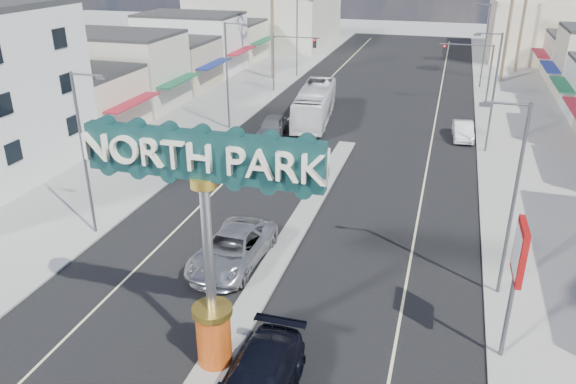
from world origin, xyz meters
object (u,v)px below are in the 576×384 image
Objects in this scene: streetlight_l_mid at (229,71)px; suv_left at (232,249)px; streetlight_r_mid at (492,87)px; streetlight_l_far at (298,34)px; gateway_sign at (206,227)px; traffic_signal_left at (290,53)px; streetlight_l_near at (85,147)px; car_parked_left at (272,127)px; bank_pylon_sign at (518,259)px; traffic_signal_right at (472,62)px; streetlight_r_far at (484,42)px; streetlight_r_near at (511,193)px; city_bus at (315,104)px; car_parked_right at (463,131)px.

suv_left is (8.38, -20.95, -4.19)m from streetlight_l_mid.
streetlight_r_mid reaches higher than suv_left.
streetlight_l_mid and streetlight_l_far have the same top height.
gateway_sign is 43.04m from traffic_signal_left.
streetlight_l_near is 1.00× the size of streetlight_r_mid.
car_parked_left is (4.06, -0.96, -4.22)m from streetlight_l_mid.
streetlight_l_mid is 22.95m from suv_left.
streetlight_l_mid is at bearing 129.27° from bank_pylon_sign.
suv_left is (-11.24, -34.95, -3.40)m from traffic_signal_right.
suv_left is at bearing 162.95° from bank_pylon_sign.
streetlight_l_near reaches higher than suv_left.
streetlight_l_near and streetlight_r_mid have the same top height.
streetlight_r_far is at bearing 48.36° from car_parked_left.
traffic_signal_right reaches higher than suv_left.
traffic_signal_right is 34.03m from streetlight_r_near.
streetlight_l_near is (-19.62, -33.99, 0.79)m from traffic_signal_right.
streetlight_r_mid is at bearing 90.00° from streetlight_r_near.
streetlight_r_mid is at bearing -90.00° from streetlight_r_far.
bank_pylon_sign is at bearing -13.32° from suv_left.
streetlight_l_mid is at bearing -90.00° from streetlight_l_far.
streetlight_r_mid is at bearing -23.21° from city_bus.
gateway_sign is at bearing -78.22° from streetlight_l_far.
car_parked_right is at bearing 49.88° from streetlight_l_near.
city_bus is at bearing 75.42° from streetlight_l_near.
traffic_signal_right is at bearing 95.10° from streetlight_r_mid.
streetlight_l_near is 25.51m from city_bus.
gateway_sign is 1.53× the size of traffic_signal_right.
streetlight_l_far is 51.01m from bank_pylon_sign.
traffic_signal_left is at bearing 119.99° from streetlight_r_near.
bank_pylon_sign is (1.63, -27.42, 3.69)m from car_parked_right.
gateway_sign is 1.02× the size of streetlight_r_mid.
streetlight_l_mid is at bearing -95.10° from traffic_signal_left.
streetlight_l_mid is at bearing 110.42° from gateway_sign.
gateway_sign is at bearing -102.33° from traffic_signal_right.
streetlight_l_mid reaches higher than car_parked_right.
gateway_sign is at bearing -71.30° from suv_left.
traffic_signal_left reaches higher than city_bus.
city_bus is (-13.26, -9.54, -2.70)m from traffic_signal_right.
streetlight_l_far is at bearing 90.00° from streetlight_l_mid.
streetlight_r_near is 25.75m from car_parked_left.
streetlight_l_far is at bearing 103.81° from city_bus.
traffic_signal_right is at bearing -98.86° from streetlight_r_far.
streetlight_l_far reaches higher than car_parked_left.
streetlight_l_near is at bearing -107.47° from car_parked_left.
gateway_sign reaches higher than streetlight_r_mid.
streetlight_l_mid is (0.00, 20.00, 0.00)m from streetlight_l_near.
streetlight_l_far is at bearing 180.00° from streetlight_r_far.
streetlight_r_mid is (1.25, -13.99, 0.79)m from traffic_signal_right.
bank_pylon_sign is (14.57, -28.97, 2.82)m from city_bus.
streetlight_r_near is (20.87, -20.00, 0.00)m from streetlight_l_mid.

